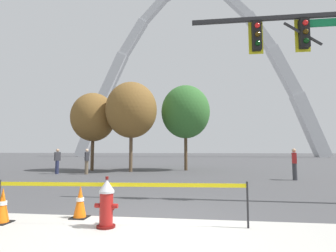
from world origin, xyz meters
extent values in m
plane|color=#474749|center=(0.00, 0.00, 0.00)|extent=(240.00, 240.00, 0.00)
cylinder|color=#5E0F0D|center=(-0.76, -0.54, 0.03)|extent=(0.36, 0.36, 0.05)
cylinder|color=maroon|center=(-0.76, -0.54, 0.36)|extent=(0.26, 0.26, 0.62)
cylinder|color=#B7B7BC|center=(-0.76, -0.54, 0.69)|extent=(0.30, 0.30, 0.04)
cone|color=#B7B7BC|center=(-0.76, -0.54, 0.82)|extent=(0.30, 0.30, 0.22)
cylinder|color=#5E0F0D|center=(-0.76, -0.54, 0.96)|extent=(0.06, 0.06, 0.06)
cylinder|color=maroon|center=(-0.94, -0.54, 0.42)|extent=(0.10, 0.09, 0.09)
cylinder|color=maroon|center=(-0.58, -0.54, 0.42)|extent=(0.10, 0.09, 0.09)
cylinder|color=maroon|center=(-0.76, -0.34, 0.33)|extent=(0.13, 0.14, 0.13)
cylinder|color=#5E0F0D|center=(-0.76, -0.26, 0.33)|extent=(0.15, 0.03, 0.15)
cylinder|color=#232326|center=(1.99, -0.25, 0.45)|extent=(0.04, 0.04, 0.90)
cube|color=yellow|center=(-0.53, -0.41, 0.82)|extent=(5.04, 0.33, 0.08)
cube|color=black|center=(-1.59, 0.07, 0.01)|extent=(0.36, 0.36, 0.03)
cone|color=orange|center=(-1.59, 0.07, 0.38)|extent=(0.28, 0.28, 0.70)
cylinder|color=white|center=(-1.59, 0.07, 0.42)|extent=(0.17, 0.17, 0.08)
cube|color=black|center=(-3.01, -0.52, 0.01)|extent=(0.36, 0.36, 0.03)
cone|color=orange|center=(-3.01, -0.52, 0.38)|extent=(0.28, 0.28, 0.70)
cylinder|color=white|center=(-3.01, -0.52, 0.42)|extent=(0.17, 0.17, 0.08)
cube|color=#232326|center=(3.27, 2.50, 5.60)|extent=(4.80, 0.12, 0.12)
cylinder|color=#232326|center=(4.23, 2.50, 5.05)|extent=(1.11, 0.08, 0.81)
cube|color=black|center=(4.27, 2.50, 5.05)|extent=(0.26, 0.24, 0.90)
cube|color=gold|center=(4.27, 2.64, 5.05)|extent=(0.44, 0.03, 1.04)
sphere|color=red|center=(4.27, 2.37, 5.33)|extent=(0.16, 0.16, 0.16)
sphere|color=#392706|center=(4.27, 2.37, 5.05)|extent=(0.16, 0.16, 0.16)
sphere|color=black|center=(4.27, 2.37, 4.77)|extent=(0.16, 0.16, 0.16)
cube|color=black|center=(2.87, 2.50, 5.05)|extent=(0.26, 0.24, 0.90)
cube|color=gold|center=(2.87, 2.64, 5.05)|extent=(0.44, 0.03, 1.04)
sphere|color=red|center=(2.87, 2.37, 5.33)|extent=(0.16, 0.16, 0.16)
sphere|color=#392706|center=(2.87, 2.37, 5.05)|extent=(0.16, 0.16, 0.16)
sphere|color=black|center=(2.87, 2.37, 4.77)|extent=(0.16, 0.16, 0.16)
cube|color=#0F6638|center=(4.87, 2.48, 5.35)|extent=(0.90, 0.04, 0.24)
cube|color=silver|center=(-24.49, 53.13, 6.72)|extent=(7.35, 2.57, 14.41)
cube|color=silver|center=(-19.59, 53.13, 18.81)|extent=(7.03, 2.30, 11.79)
cube|color=silver|center=(-14.69, 53.13, 28.22)|extent=(6.68, 2.03, 9.20)
cube|color=silver|center=(-9.80, 53.13, 34.94)|extent=(6.26, 1.76, 6.63)
cube|color=silver|center=(9.80, 53.13, 34.94)|extent=(6.26, 1.76, 6.63)
cube|color=silver|center=(14.69, 53.13, 28.22)|extent=(6.68, 2.03, 9.20)
cube|color=silver|center=(19.59, 53.13, 18.81)|extent=(7.03, 2.30, 11.79)
cube|color=silver|center=(24.49, 53.13, 6.72)|extent=(7.35, 2.57, 14.41)
cylinder|color=brown|center=(-6.94, 13.07, 1.25)|extent=(0.24, 0.24, 2.50)
ellipsoid|color=brown|center=(-6.94, 13.07, 4.00)|extent=(3.33, 3.33, 3.66)
cylinder|color=brown|center=(-3.77, 12.28, 1.36)|extent=(0.24, 0.24, 2.73)
ellipsoid|color=brown|center=(-3.77, 12.28, 4.36)|extent=(3.64, 3.64, 4.00)
cylinder|color=brown|center=(-0.01, 14.02, 1.38)|extent=(0.24, 0.24, 2.76)
ellipsoid|color=#336B2D|center=(-0.01, 14.02, 4.42)|extent=(3.68, 3.68, 4.05)
cylinder|color=#232847|center=(-7.97, 10.06, 0.42)|extent=(0.22, 0.22, 0.84)
cube|color=#333338|center=(-7.97, 10.06, 1.11)|extent=(0.37, 0.39, 0.54)
sphere|color=tan|center=(-7.97, 10.06, 1.49)|extent=(0.20, 0.20, 0.20)
cylinder|color=#38383D|center=(5.81, 8.36, 0.42)|extent=(0.22, 0.22, 0.84)
cube|color=#B22323|center=(5.81, 8.36, 1.11)|extent=(0.27, 0.38, 0.54)
sphere|color=tan|center=(5.81, 8.36, 1.49)|extent=(0.20, 0.20, 0.20)
cylinder|color=brown|center=(-6.01, 10.07, 0.42)|extent=(0.22, 0.22, 0.84)
cube|color=#333338|center=(-6.01, 10.07, 1.11)|extent=(0.37, 0.39, 0.54)
sphere|color=beige|center=(-6.01, 10.07, 1.49)|extent=(0.20, 0.20, 0.20)
camera|label=1|loc=(1.09, -5.57, 1.51)|focal=27.75mm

